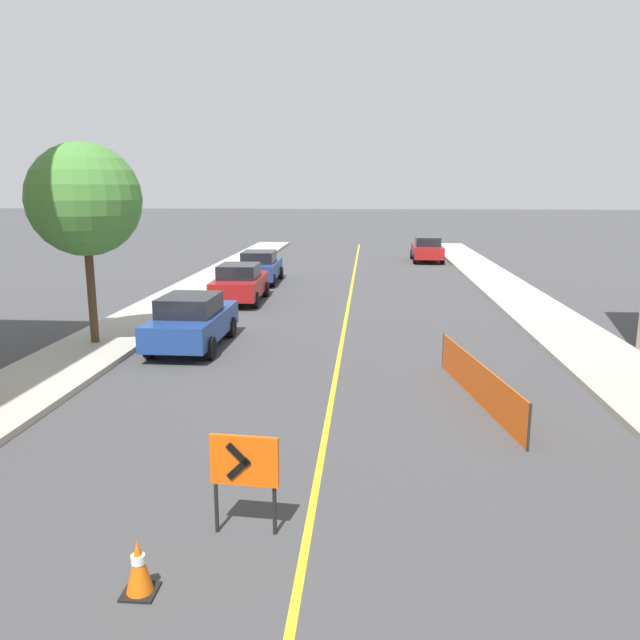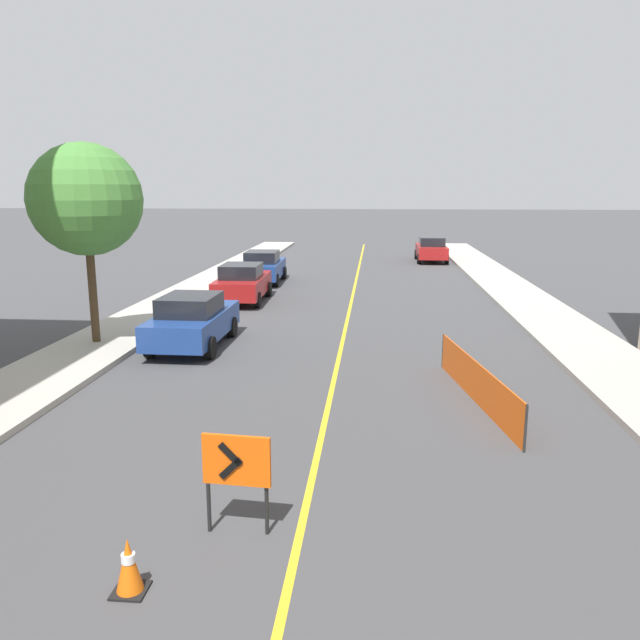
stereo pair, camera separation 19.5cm
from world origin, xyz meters
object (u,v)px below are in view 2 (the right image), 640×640
at_px(arrow_barricade_primary, 236,465).
at_px(parked_car_opposite_side, 431,249).
at_px(parked_car_curb_far, 263,267).
at_px(parked_car_curb_near, 193,321).
at_px(parked_car_curb_mid, 242,283).
at_px(street_tree_left_near, 86,200).
at_px(traffic_cone_third, 129,566).

relative_size(arrow_barricade_primary, parked_car_opposite_side, 0.33).
bearing_deg(parked_car_curb_far, arrow_barricade_primary, -82.22).
relative_size(parked_car_curb_near, parked_car_curb_mid, 1.00).
xyz_separation_m(arrow_barricade_primary, parked_car_curb_near, (-3.54, 9.96, -0.20)).
height_order(parked_car_curb_mid, street_tree_left_near, street_tree_left_near).
xyz_separation_m(traffic_cone_third, parked_car_opposite_side, (6.37, 34.19, 0.46)).
bearing_deg(parked_car_curb_near, street_tree_left_near, -175.80).
relative_size(parked_car_curb_near, parked_car_opposite_side, 1.00).
bearing_deg(parked_car_curb_mid, parked_car_curb_far, 89.81).
bearing_deg(traffic_cone_third, arrow_barricade_primary, 54.53).
height_order(traffic_cone_third, parked_car_curb_mid, parked_car_curb_mid).
distance_m(traffic_cone_third, parked_car_curb_near, 11.63).
xyz_separation_m(traffic_cone_third, parked_car_curb_mid, (-2.67, 18.90, 0.46)).
xyz_separation_m(parked_car_curb_near, parked_car_curb_mid, (-0.11, 7.56, 0.00)).
height_order(parked_car_curb_far, parked_car_opposite_side, same).
bearing_deg(parked_car_curb_near, parked_car_opposite_side, 69.44).
height_order(parked_car_curb_near, parked_car_curb_mid, same).
bearing_deg(traffic_cone_third, parked_car_curb_far, 96.54).
xyz_separation_m(parked_car_curb_far, parked_car_opposite_side, (9.15, 9.93, 0.00)).
distance_m(arrow_barricade_primary, parked_car_curb_mid, 17.90).
height_order(traffic_cone_third, parked_car_curb_near, parked_car_curb_near).
bearing_deg(street_tree_left_near, parked_car_curb_far, 78.38).
distance_m(parked_car_opposite_side, street_tree_left_near, 26.13).
height_order(traffic_cone_third, parked_car_curb_far, parked_car_curb_far).
distance_m(parked_car_curb_mid, parked_car_opposite_side, 17.76).
bearing_deg(parked_car_curb_far, parked_car_curb_mid, -90.39).
distance_m(traffic_cone_third, arrow_barricade_primary, 1.82).
bearing_deg(street_tree_left_near, parked_car_curb_near, 3.42).
bearing_deg(arrow_barricade_primary, parked_car_curb_near, 114.50).
xyz_separation_m(arrow_barricade_primary, parked_car_curb_far, (-3.77, 22.88, -0.20)).
bearing_deg(arrow_barricade_primary, street_tree_left_near, 128.34).
xyz_separation_m(parked_car_curb_near, street_tree_left_near, (-2.91, -0.17, 3.51)).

